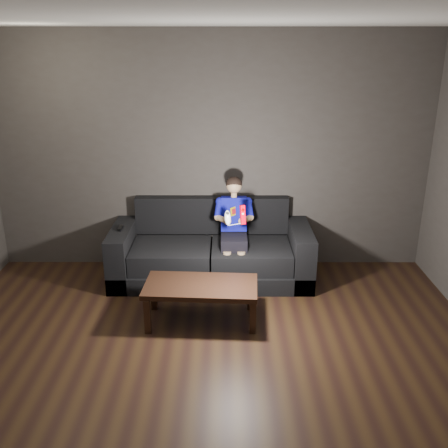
{
  "coord_description": "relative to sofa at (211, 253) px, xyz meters",
  "views": [
    {
      "loc": [
        0.16,
        -3.09,
        2.56
      ],
      "look_at": [
        0.15,
        1.55,
        0.85
      ],
      "focal_mm": 40.0,
      "sensor_mm": 36.0,
      "label": 1
    }
  ],
  "objects": [
    {
      "name": "floor",
      "position": [
        -0.01,
        -2.13,
        -0.28
      ],
      "size": [
        5.0,
        5.0,
        0.0
      ],
      "primitive_type": "plane",
      "color": "black",
      "rests_on": "ground"
    },
    {
      "name": "back_wall",
      "position": [
        -0.01,
        0.37,
        1.07
      ],
      "size": [
        5.0,
        0.04,
        2.7
      ],
      "primitive_type": "cube",
      "color": "#403B38",
      "rests_on": "ground"
    },
    {
      "name": "ceiling",
      "position": [
        -0.01,
        -2.13,
        2.42
      ],
      "size": [
        5.0,
        5.0,
        0.02
      ],
      "primitive_type": "cube",
      "color": "silver",
      "rests_on": "back_wall"
    },
    {
      "name": "sofa",
      "position": [
        0.0,
        0.0,
        0.0
      ],
      "size": [
        2.22,
        0.96,
        0.86
      ],
      "color": "black",
      "rests_on": "floor"
    },
    {
      "name": "child",
      "position": [
        0.25,
        -0.07,
        0.43
      ],
      "size": [
        0.43,
        0.52,
        1.05
      ],
      "color": "black",
      "rests_on": "sofa"
    },
    {
      "name": "wii_remote_red",
      "position": [
        0.33,
        -0.47,
        0.63
      ],
      "size": [
        0.07,
        0.08,
        0.2
      ],
      "color": "red",
      "rests_on": "child"
    },
    {
      "name": "nunchuk_white",
      "position": [
        0.18,
        -0.46,
        0.59
      ],
      "size": [
        0.09,
        0.11,
        0.16
      ],
      "color": "white",
      "rests_on": "child"
    },
    {
      "name": "wii_remote_black",
      "position": [
        -1.0,
        -0.08,
        0.34
      ],
      "size": [
        0.04,
        0.15,
        0.03
      ],
      "color": "black",
      "rests_on": "sofa"
    },
    {
      "name": "coffee_table",
      "position": [
        -0.08,
        -0.98,
        0.06
      ],
      "size": [
        1.1,
        0.6,
        0.39
      ],
      "color": "black",
      "rests_on": "floor"
    }
  ]
}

